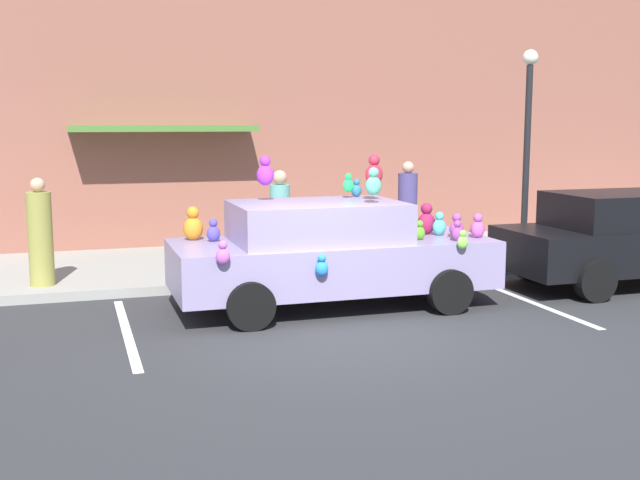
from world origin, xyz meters
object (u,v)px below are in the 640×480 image
(parked_sedan_behind, at_px, (631,238))
(street_lamp_post, at_px, (527,132))
(pedestrian_by_lamp, at_px, (407,215))
(plush_covered_car, at_px, (329,252))
(teddy_bear_on_sidewalk, at_px, (353,253))
(pedestrian_walking_past, at_px, (40,236))
(pedestrian_near_shopfront, at_px, (280,222))

(parked_sedan_behind, relative_size, street_lamp_post, 1.16)
(pedestrian_by_lamp, bearing_deg, plush_covered_car, -133.45)
(street_lamp_post, bearing_deg, teddy_bear_on_sidewalk, 179.66)
(parked_sedan_behind, relative_size, teddy_bear_on_sidewalk, 7.49)
(teddy_bear_on_sidewalk, bearing_deg, street_lamp_post, -0.34)
(plush_covered_car, height_order, pedestrian_walking_past, plush_covered_car)
(parked_sedan_behind, distance_m, pedestrian_near_shopfront, 5.88)
(parked_sedan_behind, distance_m, teddy_bear_on_sidewalk, 4.61)
(street_lamp_post, xyz_separation_m, pedestrian_walking_past, (-8.48, 0.15, -1.57))
(plush_covered_car, bearing_deg, pedestrian_near_shopfront, 91.30)
(teddy_bear_on_sidewalk, bearing_deg, pedestrian_walking_past, 178.56)
(plush_covered_car, height_order, parked_sedan_behind, plush_covered_car)
(pedestrian_walking_past, bearing_deg, plush_covered_car, -28.04)
(parked_sedan_behind, bearing_deg, pedestrian_by_lamp, 139.55)
(teddy_bear_on_sidewalk, bearing_deg, pedestrian_by_lamp, 19.86)
(teddy_bear_on_sidewalk, xyz_separation_m, pedestrian_near_shopfront, (-1.16, 0.55, 0.52))
(parked_sedan_behind, bearing_deg, pedestrian_walking_past, 166.76)
(pedestrian_walking_past, bearing_deg, teddy_bear_on_sidewalk, -1.44)
(pedestrian_walking_past, relative_size, pedestrian_by_lamp, 0.92)
(pedestrian_by_lamp, bearing_deg, pedestrian_near_shopfront, 177.31)
(pedestrian_walking_past, xyz_separation_m, pedestrian_by_lamp, (6.32, 0.31, 0.07))
(pedestrian_by_lamp, bearing_deg, teddy_bear_on_sidewalk, -160.14)
(teddy_bear_on_sidewalk, bearing_deg, parked_sedan_behind, -26.40)
(street_lamp_post, distance_m, pedestrian_near_shopfront, 4.82)
(teddy_bear_on_sidewalk, height_order, pedestrian_by_lamp, pedestrian_by_lamp)
(street_lamp_post, relative_size, pedestrian_near_shopfront, 2.25)
(pedestrian_near_shopfront, relative_size, pedestrian_by_lamp, 0.93)
(pedestrian_near_shopfront, bearing_deg, parked_sedan_behind, -26.13)
(pedestrian_by_lamp, bearing_deg, street_lamp_post, -11.94)
(pedestrian_walking_past, height_order, pedestrian_by_lamp, pedestrian_by_lamp)
(plush_covered_car, bearing_deg, pedestrian_walking_past, 151.96)
(pedestrian_near_shopfront, xyz_separation_m, pedestrian_by_lamp, (2.37, -0.11, 0.05))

